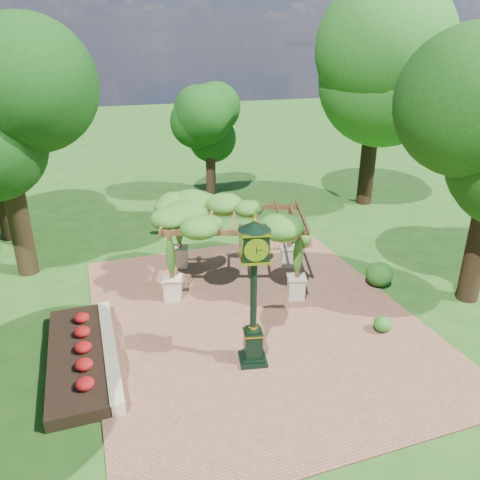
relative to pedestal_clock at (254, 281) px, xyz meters
name	(u,v)px	position (x,y,z in m)	size (l,w,h in m)	color
ground	(266,336)	(0.83, 1.05, -2.57)	(120.00, 120.00, 0.00)	#1E4714
brick_plaza	(255,319)	(0.83, 2.05, -2.55)	(10.00, 12.00, 0.04)	brown
border_wall	(110,351)	(-3.77, 1.55, -2.37)	(0.35, 5.00, 0.40)	#C6B793
flower_bed	(77,357)	(-4.67, 1.55, -2.39)	(1.50, 5.00, 0.36)	red
pedestal_clock	(254,281)	(0.00, 0.00, 0.00)	(0.99, 0.99, 4.29)	black
pergola	(234,217)	(1.02, 4.74, 0.01)	(5.70, 4.49, 3.14)	beige
sundial	(171,226)	(-0.32, 10.16, -2.16)	(0.65, 0.65, 0.93)	gray
shrub_front	(382,324)	(4.31, 0.11, -2.28)	(0.54, 0.54, 0.49)	#225E1A
shrub_mid	(379,274)	(5.93, 2.71, -2.09)	(0.98, 0.98, 0.88)	#1E4E16
shrub_back	(301,238)	(4.78, 6.85, -2.11)	(0.92, 0.92, 0.83)	#2B5B1A
tree_north	(210,126)	(3.08, 15.37, 1.47)	(3.22, 3.22, 5.90)	#372316
tree_east_far	(379,54)	(10.83, 11.36, 5.22)	(6.27, 6.27, 11.32)	black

